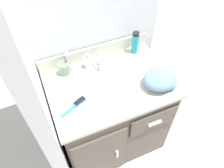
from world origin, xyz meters
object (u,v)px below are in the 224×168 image
object	(u,v)px
toothbrush_cup	(64,68)
shaving_cream_can	(135,43)
hand_towel	(162,80)
hairbrush	(77,104)
soap_dispenser	(88,62)

from	to	relation	value
toothbrush_cup	shaving_cream_can	bearing A→B (deg)	1.06
shaving_cream_can	hand_towel	xyz separation A→B (m)	(0.00, -0.37, -0.04)
hairbrush	hand_towel	size ratio (longest dim) A/B	0.82
soap_dispenser	hairbrush	xyz separation A→B (m)	(-0.18, -0.29, -0.04)
toothbrush_cup	hairbrush	bearing A→B (deg)	-91.70
soap_dispenser	hand_towel	world-z (taller)	soap_dispenser
toothbrush_cup	hairbrush	distance (m)	0.30
hairbrush	soap_dispenser	bearing A→B (deg)	34.82
toothbrush_cup	shaving_cream_can	size ratio (longest dim) A/B	1.01
hairbrush	toothbrush_cup	bearing A→B (deg)	64.84
soap_dispenser	hairbrush	distance (m)	0.34
soap_dispenser	shaving_cream_can	xyz separation A→B (m)	(0.38, 0.02, 0.04)
soap_dispenser	shaving_cream_can	world-z (taller)	shaving_cream_can
toothbrush_cup	shaving_cream_can	distance (m)	0.55
shaving_cream_can	hairbrush	size ratio (longest dim) A/B	0.96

